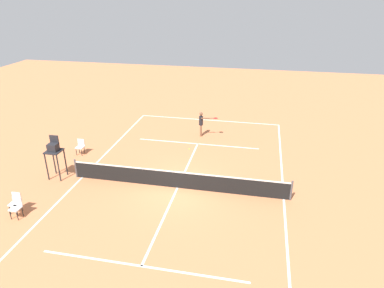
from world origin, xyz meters
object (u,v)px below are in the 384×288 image
(player_serving, at_px, (202,122))
(courtside_chair_mid, at_px, (80,146))
(tennis_ball, at_px, (189,149))
(umpire_chair, at_px, (54,151))
(courtside_chair_far, at_px, (16,202))
(courtside_chair_near, at_px, (16,207))

(player_serving, relative_size, courtside_chair_mid, 1.84)
(courtside_chair_mid, bearing_deg, tennis_ball, -162.99)
(umpire_chair, relative_size, courtside_chair_far, 2.54)
(tennis_ball, height_order, courtside_chair_near, courtside_chair_near)
(tennis_ball, distance_m, courtside_chair_mid, 6.82)
(umpire_chair, height_order, courtside_chair_near, umpire_chair)
(tennis_ball, bearing_deg, courtside_chair_far, 52.11)
(courtside_chair_near, bearing_deg, courtside_chair_far, -50.00)
(tennis_ball, bearing_deg, umpire_chair, 37.95)
(umpire_chair, bearing_deg, courtside_chair_mid, -86.27)
(player_serving, bearing_deg, courtside_chair_near, -42.63)
(courtside_chair_near, xyz_separation_m, courtside_chair_mid, (0.37, -6.58, 0.00))
(umpire_chair, height_order, courtside_chair_mid, umpire_chair)
(player_serving, distance_m, courtside_chair_mid, 8.17)
(umpire_chair, bearing_deg, courtside_chair_far, 88.28)
(courtside_chair_far, bearing_deg, umpire_chair, -91.72)
(player_serving, height_order, courtside_chair_near, player_serving)
(player_serving, distance_m, courtside_chair_far, 12.62)
(umpire_chair, distance_m, courtside_chair_mid, 3.13)
(courtside_chair_near, height_order, courtside_chair_mid, same)
(tennis_ball, relative_size, courtside_chair_far, 0.07)
(player_serving, xyz_separation_m, umpire_chair, (6.70, 7.30, 0.56))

